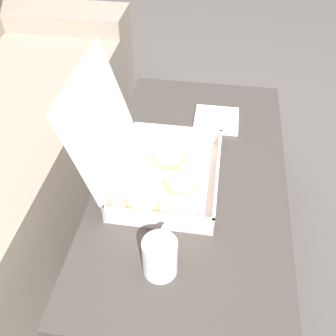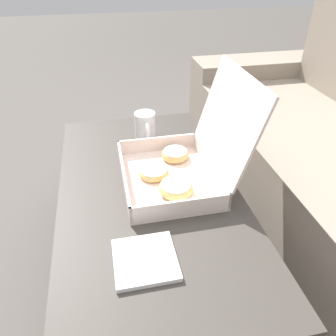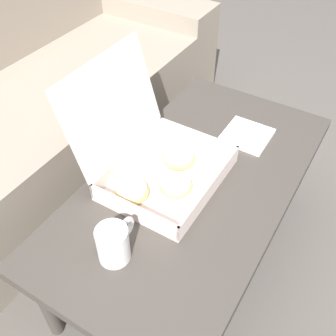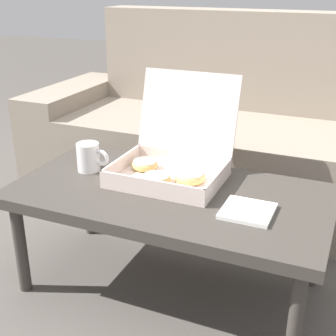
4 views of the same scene
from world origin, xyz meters
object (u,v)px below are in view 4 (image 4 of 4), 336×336
couch (237,140)px  pastry_box (172,159)px  coffee_table (170,201)px  coffee_mug (89,157)px

couch → pastry_box: 0.77m
coffee_table → coffee_mug: bearing=172.7°
pastry_box → coffee_mug: pastry_box is taller
coffee_table → pastry_box: pastry_box is taller
pastry_box → coffee_mug: (-0.31, -0.08, -0.01)m
couch → coffee_mug: 0.91m
couch → coffee_table: (0.00, -0.87, 0.05)m
pastry_box → coffee_table: bearing=-71.0°
couch → coffee_mug: size_ratio=16.23×
couch → pastry_box: couch is taller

